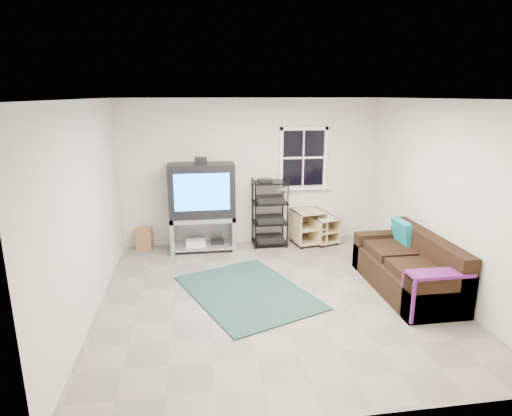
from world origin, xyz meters
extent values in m
plane|color=gray|center=(0.00, 0.00, 0.00)|extent=(4.60, 4.60, 0.00)
plane|color=white|center=(0.00, 0.00, 2.60)|extent=(4.60, 4.60, 0.00)
plane|color=silver|center=(0.00, 2.30, 1.30)|extent=(4.60, 0.00, 4.60)
plane|color=silver|center=(0.00, -2.30, 1.30)|extent=(4.60, 0.00, 4.60)
plane|color=silver|center=(-2.30, 0.00, 1.30)|extent=(0.00, 4.60, 4.60)
plane|color=silver|center=(2.30, 0.00, 1.30)|extent=(0.00, 4.60, 4.60)
cube|color=black|center=(0.95, 2.28, 1.55)|extent=(0.80, 0.01, 1.02)
cube|color=white|center=(0.95, 2.26, 2.07)|extent=(0.88, 0.06, 0.06)
cube|color=white|center=(0.95, 2.25, 1.00)|extent=(0.98, 0.14, 0.05)
cube|color=white|center=(0.54, 2.26, 1.55)|extent=(0.06, 0.06, 1.10)
cube|color=white|center=(1.36, 2.26, 1.55)|extent=(0.06, 0.06, 1.10)
cube|color=white|center=(0.95, 2.27, 1.55)|extent=(0.78, 0.04, 0.04)
cube|color=gray|center=(-0.89, 1.99, 0.58)|extent=(1.12, 0.56, 0.07)
cube|color=gray|center=(-1.42, 1.99, 0.31)|extent=(0.07, 0.56, 0.61)
cube|color=gray|center=(-0.37, 1.99, 0.31)|extent=(0.07, 0.56, 0.61)
cube|color=gray|center=(-0.89, 1.99, 0.08)|extent=(0.98, 0.51, 0.04)
cube|color=gray|center=(-0.89, 2.25, 0.31)|extent=(1.12, 0.04, 0.61)
cube|color=silver|center=(-1.03, 1.95, 0.15)|extent=(0.33, 0.27, 0.09)
cube|color=black|center=(-0.65, 1.99, 0.13)|extent=(0.22, 0.20, 0.07)
cube|color=black|center=(-0.89, 1.99, 1.07)|extent=(1.12, 0.47, 0.92)
cube|color=#1C78ED|center=(-0.89, 1.75, 1.09)|extent=(0.92, 0.01, 0.62)
cube|color=black|center=(-0.89, 1.99, 1.58)|extent=(0.20, 0.15, 0.11)
cylinder|color=black|center=(0.02, 1.86, 0.61)|extent=(0.02, 0.02, 1.22)
cylinder|color=black|center=(0.59, 1.86, 0.61)|extent=(0.02, 0.02, 1.22)
cylinder|color=black|center=(0.02, 2.26, 0.61)|extent=(0.02, 0.02, 1.22)
cylinder|color=black|center=(0.59, 2.26, 0.61)|extent=(0.02, 0.02, 1.22)
cube|color=black|center=(0.30, 2.06, 0.06)|extent=(0.61, 0.44, 0.02)
cube|color=black|center=(0.30, 2.06, 0.12)|extent=(0.48, 0.35, 0.10)
cube|color=black|center=(0.30, 2.06, 0.42)|extent=(0.61, 0.44, 0.02)
cube|color=black|center=(0.30, 2.06, 0.49)|extent=(0.48, 0.35, 0.10)
cube|color=black|center=(0.30, 2.06, 0.79)|extent=(0.61, 0.44, 0.02)
cube|color=black|center=(0.30, 2.06, 0.85)|extent=(0.48, 0.35, 0.10)
cube|color=black|center=(0.30, 2.06, 1.16)|extent=(0.61, 0.44, 0.02)
cube|color=tan|center=(1.01, 2.01, 0.62)|extent=(0.62, 0.62, 0.02)
cube|color=tan|center=(1.01, 2.01, 0.07)|extent=(0.62, 0.62, 0.02)
cube|color=tan|center=(0.76, 1.97, 0.34)|extent=(0.12, 0.53, 0.58)
cube|color=tan|center=(1.26, 2.06, 0.34)|extent=(0.12, 0.53, 0.58)
cube|color=tan|center=(0.96, 2.26, 0.34)|extent=(0.48, 0.11, 0.58)
cube|color=tan|center=(1.01, 2.01, 0.32)|extent=(0.57, 0.59, 0.02)
cylinder|color=black|center=(0.84, 1.77, 0.03)|extent=(0.05, 0.05, 0.05)
cylinder|color=black|center=(1.18, 2.26, 0.03)|extent=(0.05, 0.05, 0.05)
cube|color=tan|center=(1.32, 1.99, 0.48)|extent=(0.55, 0.55, 0.02)
cube|color=tan|center=(1.32, 1.99, 0.06)|extent=(0.55, 0.55, 0.02)
cube|color=tan|center=(1.11, 1.93, 0.27)|extent=(0.14, 0.43, 0.44)
cube|color=tan|center=(1.52, 2.05, 0.27)|extent=(0.14, 0.43, 0.44)
cube|color=tan|center=(1.26, 2.19, 0.27)|extent=(0.39, 0.13, 0.44)
cube|color=tan|center=(1.32, 1.99, 0.25)|extent=(0.50, 0.52, 0.02)
cylinder|color=black|center=(1.20, 1.77, 0.02)|extent=(0.05, 0.05, 0.05)
cylinder|color=black|center=(1.44, 2.20, 0.02)|extent=(0.05, 0.05, 0.05)
cylinder|color=silver|center=(1.30, 1.89, 0.50)|extent=(0.31, 0.31, 0.02)
cube|color=black|center=(1.85, -0.05, 0.20)|extent=(0.84, 1.86, 0.39)
cube|color=black|center=(2.16, -0.05, 0.59)|extent=(0.22, 1.86, 0.40)
cube|color=black|center=(1.85, 0.77, 0.29)|extent=(0.84, 0.22, 0.58)
cube|color=black|center=(1.85, -0.87, 0.29)|extent=(0.84, 0.22, 0.58)
cube|color=black|center=(1.78, -0.42, 0.45)|extent=(0.56, 0.67, 0.12)
cube|color=black|center=(1.78, 0.32, 0.45)|extent=(0.56, 0.67, 0.12)
cube|color=teal|center=(2.02, 0.46, 0.67)|extent=(0.19, 0.45, 0.39)
cube|color=#0D1F98|center=(1.83, -0.87, 0.59)|extent=(0.77, 0.28, 0.04)
cube|color=#0D1F98|center=(1.45, -0.87, 0.31)|extent=(0.04, 0.28, 0.54)
cube|color=black|center=(-0.35, 0.16, 0.01)|extent=(2.03, 2.33, 0.02)
cube|color=#8E633F|center=(-1.92, 2.16, 0.20)|extent=(0.29, 0.21, 0.39)
camera|label=1|loc=(-1.02, -5.20, 2.65)|focal=30.00mm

